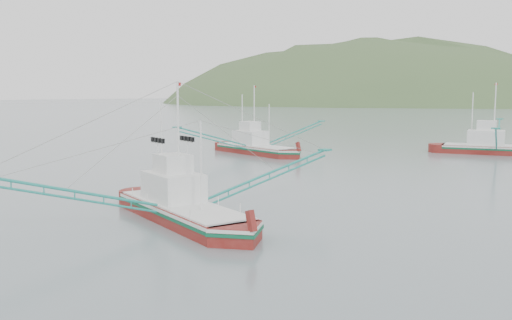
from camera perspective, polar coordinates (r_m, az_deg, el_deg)
The scene contains 5 objects.
ground at distance 38.00m, azimuth -5.72°, elevation -5.63°, with size 1200.00×1200.00×0.00m, color slate.
main_boat at distance 36.59m, azimuth -7.48°, elevation -3.17°, with size 13.42×22.89×9.52m.
bg_boat_left at distance 76.02m, azimuth -0.04°, elevation 1.94°, with size 13.82×23.86×9.80m.
bg_boat_far at distance 81.93m, azimuth 22.88°, elevation 1.85°, with size 14.33×24.60×10.15m.
headland_left at distance 438.00m, azimuth 10.85°, elevation 5.58°, with size 448.00×308.00×210.00m, color #3D582D.
Camera 1 is at (26.11, -26.38, 8.13)m, focal length 40.00 mm.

